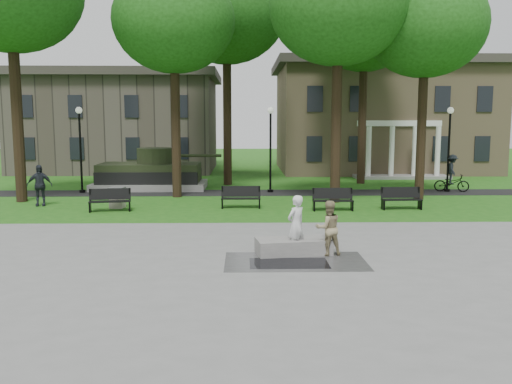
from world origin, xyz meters
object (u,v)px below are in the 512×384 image
at_px(skateboarder, 296,225).
at_px(concrete_block, 293,246).
at_px(cyclist, 452,177).
at_px(trash_bin, 117,197).
at_px(friend_watching, 328,228).
at_px(park_bench_0, 110,200).

bearing_deg(skateboarder, concrete_block, -80.42).
distance_m(skateboarder, cyclist, 17.52).
height_order(skateboarder, trash_bin, skateboarder).
xyz_separation_m(friend_watching, park_bench_0, (-8.41, 8.15, -0.31)).
relative_size(friend_watching, trash_bin, 1.70).
bearing_deg(park_bench_0, concrete_block, -56.06).
height_order(friend_watching, trash_bin, friend_watching).
bearing_deg(friend_watching, concrete_block, -24.11).
distance_m(friend_watching, trash_bin, 12.31).
bearing_deg(friend_watching, cyclist, -134.80).
distance_m(concrete_block, cyclist, 17.52).
bearing_deg(trash_bin, park_bench_0, -95.83).
height_order(concrete_block, trash_bin, trash_bin).
xyz_separation_m(skateboarder, friend_watching, (0.94, -0.16, -0.07)).
bearing_deg(cyclist, park_bench_0, 122.58).
bearing_deg(concrete_block, skateboarder, -38.09).
height_order(concrete_block, skateboarder, skateboarder).
distance_m(concrete_block, park_bench_0, 10.86).
xyz_separation_m(park_bench_0, trash_bin, (0.09, 0.92, -0.04)).
distance_m(skateboarder, trash_bin, 11.58).
distance_m(friend_watching, cyclist, 17.12).
distance_m(cyclist, park_bench_0, 18.72).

